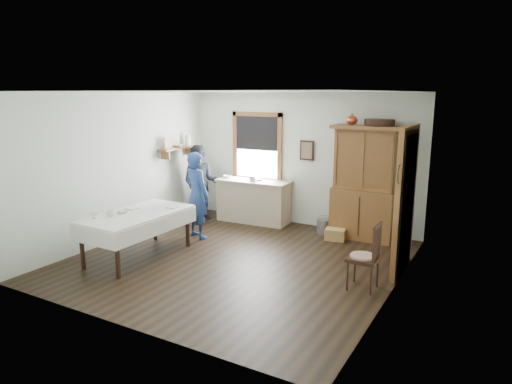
% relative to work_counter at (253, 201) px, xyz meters
% --- Properties ---
extents(room, '(5.01, 5.01, 2.70)m').
position_rel_work_counter_xyz_m(room, '(0.90, -2.14, 0.90)').
color(room, black).
rests_on(room, ground).
extents(window, '(1.18, 0.07, 1.48)m').
position_rel_work_counter_xyz_m(window, '(-0.10, 0.33, 1.18)').
color(window, white).
rests_on(window, room).
extents(doorway, '(0.09, 1.14, 2.22)m').
position_rel_work_counter_xyz_m(doorway, '(3.36, -1.29, 0.72)').
color(doorway, '#4E4638').
rests_on(doorway, room).
extents(wall_shelf, '(0.24, 1.00, 0.44)m').
position_rel_work_counter_xyz_m(wall_shelf, '(-1.47, -0.60, 1.13)').
color(wall_shelf, brown).
rests_on(wall_shelf, room).
extents(framed_picture, '(0.30, 0.04, 0.40)m').
position_rel_work_counter_xyz_m(framed_picture, '(1.05, 0.32, 1.10)').
color(framed_picture, black).
rests_on(framed_picture, room).
extents(rug_beater, '(0.01, 0.27, 0.27)m').
position_rel_work_counter_xyz_m(rug_beater, '(3.35, -1.84, 1.27)').
color(rug_beater, black).
rests_on(rug_beater, room).
extents(work_counter, '(1.59, 0.67, 0.89)m').
position_rel_work_counter_xyz_m(work_counter, '(0.00, 0.00, 0.00)').
color(work_counter, tan).
rests_on(work_counter, room).
extents(china_hutch, '(1.24, 0.59, 2.11)m').
position_rel_work_counter_xyz_m(china_hutch, '(2.34, 0.04, 0.61)').
color(china_hutch, brown).
rests_on(china_hutch, room).
extents(dining_table, '(1.02, 1.91, 0.76)m').
position_rel_work_counter_xyz_m(dining_table, '(-0.60, -2.81, -0.07)').
color(dining_table, white).
rests_on(dining_table, room).
extents(spindle_chair, '(0.45, 0.45, 0.96)m').
position_rel_work_counter_xyz_m(spindle_chair, '(3.02, -2.21, 0.04)').
color(spindle_chair, black).
rests_on(spindle_chair, room).
extents(pail, '(0.36, 0.36, 0.29)m').
position_rel_work_counter_xyz_m(pail, '(1.61, -0.06, -0.30)').
color(pail, gray).
rests_on(pail, room).
extents(wicker_basket, '(0.40, 0.31, 0.21)m').
position_rel_work_counter_xyz_m(wicker_basket, '(1.95, -0.34, -0.34)').
color(wicker_basket, tan).
rests_on(wicker_basket, room).
extents(woman_blue, '(0.64, 0.51, 1.51)m').
position_rel_work_counter_xyz_m(woman_blue, '(-0.38, -1.46, 0.31)').
color(woman_blue, navy).
rests_on(woman_blue, room).
extents(figure_dark, '(0.90, 0.82, 1.49)m').
position_rel_work_counter_xyz_m(figure_dark, '(-1.08, -0.40, 0.30)').
color(figure_dark, black).
rests_on(figure_dark, room).
extents(table_cup_a, '(0.12, 0.12, 0.09)m').
position_rel_work_counter_xyz_m(table_cup_a, '(-0.82, -3.17, 0.35)').
color(table_cup_a, white).
rests_on(table_cup_a, dining_table).
extents(table_cup_b, '(0.11, 0.11, 0.09)m').
position_rel_work_counter_xyz_m(table_cup_b, '(-0.94, -3.38, 0.36)').
color(table_cup_b, white).
rests_on(table_cup_b, dining_table).
extents(table_bowl, '(0.22, 0.22, 0.05)m').
position_rel_work_counter_xyz_m(table_bowl, '(-0.80, -2.93, 0.33)').
color(table_bowl, white).
rests_on(table_bowl, dining_table).
extents(counter_book, '(0.25, 0.27, 0.02)m').
position_rel_work_counter_xyz_m(counter_book, '(-0.03, 0.04, 0.46)').
color(counter_book, '#725B4C').
rests_on(counter_book, work_counter).
extents(counter_bowl, '(0.18, 0.18, 0.06)m').
position_rel_work_counter_xyz_m(counter_bowl, '(-0.62, -0.04, 0.47)').
color(counter_bowl, white).
rests_on(counter_bowl, work_counter).
extents(shelf_bowl, '(0.22, 0.22, 0.05)m').
position_rel_work_counter_xyz_m(shelf_bowl, '(-1.47, -0.59, 1.15)').
color(shelf_bowl, white).
rests_on(shelf_bowl, wall_shelf).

